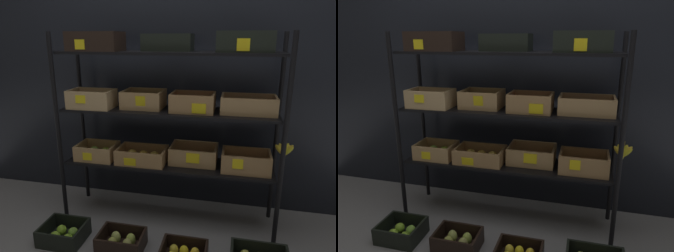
{
  "view_description": "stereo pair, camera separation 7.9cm",
  "coord_description": "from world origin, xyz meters",
  "views": [
    {
      "loc": [
        0.48,
        -2.15,
        1.41
      ],
      "look_at": [
        0.0,
        0.0,
        0.78
      ],
      "focal_mm": 32.75,
      "sensor_mm": 36.0,
      "label": 1
    },
    {
      "loc": [
        0.56,
        -2.13,
        1.41
      ],
      "look_at": [
        0.0,
        0.0,
        0.78
      ],
      "focal_mm": 32.75,
      "sensor_mm": 36.0,
      "label": 2
    }
  ],
  "objects": [
    {
      "name": "display_rack",
      "position": [
        0.02,
        -0.0,
        0.89
      ],
      "size": [
        1.73,
        0.41,
        1.45
      ],
      "color": "black",
      "rests_on": "ground_plane"
    },
    {
      "name": "crate_ground_pear",
      "position": [
        -0.23,
        -0.45,
        0.05
      ],
      "size": [
        0.31,
        0.22,
        0.13
      ],
      "color": "black",
      "rests_on": "ground_plane"
    },
    {
      "name": "ground_plane",
      "position": [
        0.0,
        0.0,
        0.0
      ],
      "size": [
        10.0,
        10.0,
        0.0
      ],
      "primitive_type": "plane",
      "color": "gray"
    },
    {
      "name": "crate_ground_apple_green",
      "position": [
        -0.67,
        -0.45,
        0.05
      ],
      "size": [
        0.3,
        0.26,
        0.13
      ],
      "color": "black",
      "rests_on": "ground_plane"
    },
    {
      "name": "storefront_wall",
      "position": [
        0.0,
        0.39,
        1.34
      ],
      "size": [
        4.0,
        0.12,
        2.69
      ],
      "primitive_type": "cube",
      "color": "black",
      "rests_on": "ground_plane"
    }
  ]
}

